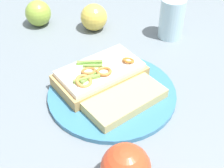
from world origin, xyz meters
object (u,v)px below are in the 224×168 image
apple_1 (94,17)px  drinking_glass (172,18)px  bread_slice_side (125,99)px  apple_3 (38,13)px  apple_0 (126,168)px  sandwich (100,74)px  plate (112,93)px

apple_1 → drinking_glass: (-0.00, -0.20, 0.02)m
bread_slice_side → apple_3: 0.39m
apple_0 → apple_1: 0.48m
sandwich → bread_slice_side: (-0.06, -0.06, -0.01)m
bread_slice_side → apple_0: size_ratio=2.06×
plate → drinking_glass: (0.25, -0.11, 0.05)m
plate → apple_1: size_ratio=3.75×
plate → apple_0: bearing=-164.8°
plate → drinking_glass: bearing=-23.9°
plate → apple_1: apple_1 is taller
bread_slice_side → drinking_glass: bearing=26.3°
bread_slice_side → sandwich: bearing=88.4°
sandwich → plate: bearing=-88.8°
plate → sandwich: size_ratio=1.30×
apple_0 → drinking_glass: bearing=-7.2°
plate → apple_3: 0.35m
sandwich → drinking_glass: drinking_glass is taller
plate → sandwich: (0.03, 0.03, 0.02)m
apple_0 → apple_3: (0.45, 0.30, -0.00)m
sandwich → apple_3: size_ratio=2.96×
apple_3 → plate: bearing=-136.0°
plate → bread_slice_side: bearing=-134.6°
bread_slice_side → apple_3: (0.28, 0.27, 0.01)m
plate → apple_3: (0.25, 0.24, 0.03)m
bread_slice_side → apple_3: apple_3 is taller
sandwich → bread_slice_side: size_ratio=1.27×
apple_0 → drinking_glass: size_ratio=0.75×
plate → drinking_glass: drinking_glass is taller
plate → apple_1: 0.27m
drinking_glass → plate: bearing=156.1°
sandwich → apple_0: apple_0 is taller
apple_0 → apple_3: bearing=33.4°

